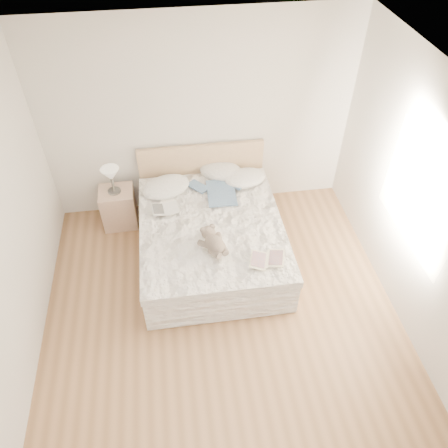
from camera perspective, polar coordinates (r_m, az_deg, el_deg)
The scene contains 15 objects.
floor at distance 5.02m, azimuth 0.06°, elevation -13.61°, with size 4.00×4.50×0.00m, color brown.
ceiling at distance 3.11m, azimuth 0.09°, elevation 14.35°, with size 4.00×4.50×0.00m, color silver.
wall_back at distance 5.72m, azimuth -3.28°, elevation 13.48°, with size 4.00×0.02×2.70m, color beige.
wall_right at distance 4.60m, azimuth 25.54°, elevation -0.08°, with size 0.02×4.50×2.70m, color beige.
window at distance 4.72m, azimuth 24.18°, elevation 3.27°, with size 0.02×1.30×1.10m, color white.
bed at distance 5.52m, azimuth -1.73°, elevation -1.50°, with size 1.72×2.14×1.00m.
nightstand at distance 6.12m, azimuth -13.58°, elevation 2.14°, with size 0.45×0.40×0.56m, color tan.
table_lamp at distance 5.79m, azimuth -14.56°, elevation 6.15°, with size 0.23×0.23×0.37m.
pillow_left at distance 5.77m, azimuth -7.57°, elevation 4.83°, with size 0.64×0.45×0.19m, color white.
pillow_middle at distance 5.99m, azimuth -0.34°, elevation 6.93°, with size 0.61×0.43×0.18m, color silver.
pillow_right at distance 5.87m, azimuth 2.76°, elevation 6.04°, with size 0.56×0.39×0.17m, color white.
blouse at distance 5.64m, azimuth -0.36°, elevation 4.11°, with size 0.57×0.61×0.02m, color #3B5577, non-canonical shape.
photo_book at distance 5.45m, azimuth -7.71°, elevation 1.94°, with size 0.34×0.23×0.03m, color white.
childrens_book at distance 4.83m, azimuth 5.65°, elevation -4.63°, with size 0.40×0.27×0.03m, color beige.
teddy_bear at distance 4.90m, azimuth -1.23°, elevation -3.21°, with size 0.27×0.38×0.20m, color #6B5C50, non-canonical shape.
Camera 1 is at (-0.39, -2.68, 4.23)m, focal length 35.00 mm.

